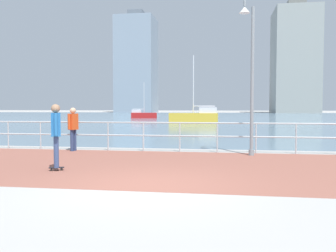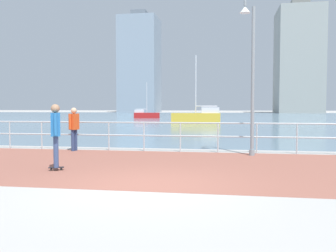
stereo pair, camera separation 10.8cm
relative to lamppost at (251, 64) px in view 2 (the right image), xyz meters
name	(u,v)px [view 2 (the right image)]	position (x,y,z in m)	size (l,w,h in m)	color
ground	(214,120)	(-2.51, 34.84, -3.16)	(220.00, 220.00, 0.00)	#ADAAA5
brick_paving	(166,166)	(-2.51, -2.51, -3.16)	(28.00, 6.48, 0.01)	#935647
harbor_water	(216,117)	(-2.51, 45.73, -3.16)	(180.00, 88.00, 0.00)	slate
waterfront_railing	(180,131)	(-2.51, 0.73, -2.38)	(25.25, 0.06, 1.12)	#B2BCC1
lamppost	(251,64)	(0.00, 0.00, 0.00)	(0.59, 0.72, 5.71)	gray
skateboarder	(56,131)	(-5.27, -3.75, -2.09)	(0.41, 0.53, 1.77)	black
bystander	(74,125)	(-6.58, 0.38, -2.18)	(0.32, 0.55, 1.66)	navy
sailboat_gray	(146,115)	(-12.58, 39.42, -2.66)	(3.88, 1.72, 5.26)	#B21E1E
sailboat_red	(197,117)	(-3.74, 23.97, -2.50)	(4.99, 1.88, 6.87)	gold
tower_brick	(140,65)	(-26.50, 92.91, 10.88)	(11.04, 11.39, 29.73)	#8493A3
tower_steel	(298,61)	(17.77, 88.62, 10.68)	(11.21, 13.38, 29.33)	#939993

